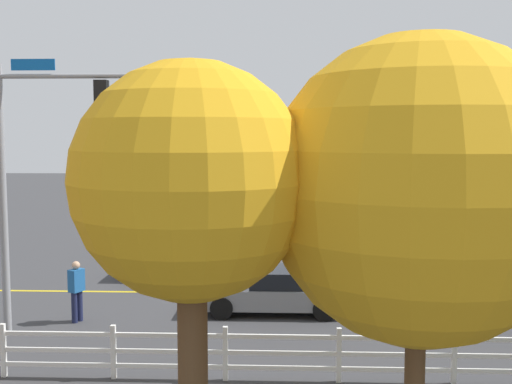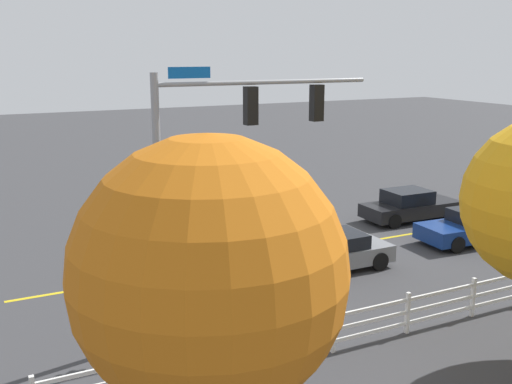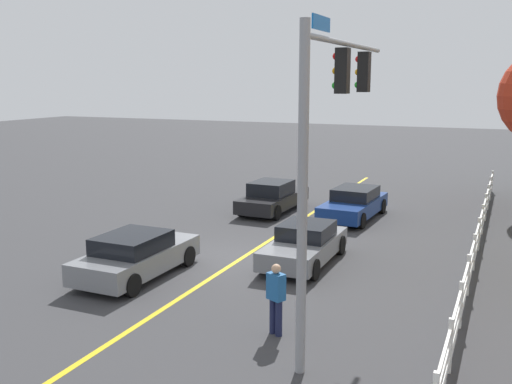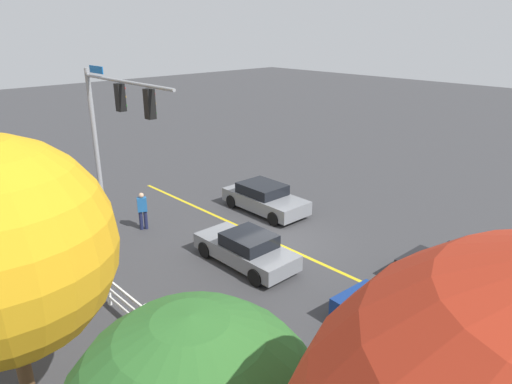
% 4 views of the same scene
% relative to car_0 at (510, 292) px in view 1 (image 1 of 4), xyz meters
% --- Properties ---
extents(ground_plane, '(120.00, 120.00, 0.00)m').
position_rel_car_0_xyz_m(ground_plane, '(7.20, -1.93, -0.64)').
color(ground_plane, '#38383A').
extents(lane_center_stripe, '(28.00, 0.16, 0.01)m').
position_rel_car_0_xyz_m(lane_center_stripe, '(3.20, -1.93, -0.63)').
color(lane_center_stripe, gold).
rests_on(lane_center_stripe, ground_plane).
extents(signal_assembly, '(6.24, 0.38, 6.99)m').
position_rel_car_0_xyz_m(signal_assembly, '(11.85, 2.38, 4.24)').
color(signal_assembly, gray).
rests_on(signal_assembly, ground_plane).
extents(car_0, '(4.64, 2.06, 1.30)m').
position_rel_car_0_xyz_m(car_0, '(0.00, 0.00, 0.00)').
color(car_0, navy).
rests_on(car_0, ground_plane).
extents(car_1, '(4.33, 1.98, 1.34)m').
position_rel_car_0_xyz_m(car_1, '(10.04, -4.03, 0.02)').
color(car_1, slate).
rests_on(car_1, ground_plane).
extents(car_2, '(4.52, 1.92, 1.39)m').
position_rel_car_0_xyz_m(car_2, '(0.16, -3.65, 0.02)').
color(car_2, black).
rests_on(car_2, ground_plane).
extents(car_3, '(4.19, 1.81, 1.28)m').
position_rel_car_0_xyz_m(car_3, '(6.76, 0.12, -0.02)').
color(car_3, slate).
rests_on(car_3, ground_plane).
extents(pedestrian, '(0.41, 0.47, 1.69)m').
position_rel_car_0_xyz_m(pedestrian, '(12.18, 1.29, 0.29)').
color(pedestrian, '#191E3F').
rests_on(pedestrian, ground_plane).
extents(white_rail_fence, '(26.10, 0.10, 1.15)m').
position_rel_car_0_xyz_m(white_rail_fence, '(4.20, 5.13, -0.04)').
color(white_rail_fence, white).
rests_on(white_rail_fence, ground_plane).
extents(tree_0, '(3.37, 3.37, 6.18)m').
position_rel_car_0_xyz_m(tree_0, '(7.85, 9.08, 3.82)').
color(tree_0, brown).
rests_on(tree_0, ground_plane).
extents(tree_5, '(4.54, 4.54, 6.61)m').
position_rel_car_0_xyz_m(tree_5, '(4.58, 8.55, 3.69)').
color(tree_5, brown).
rests_on(tree_5, ground_plane).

